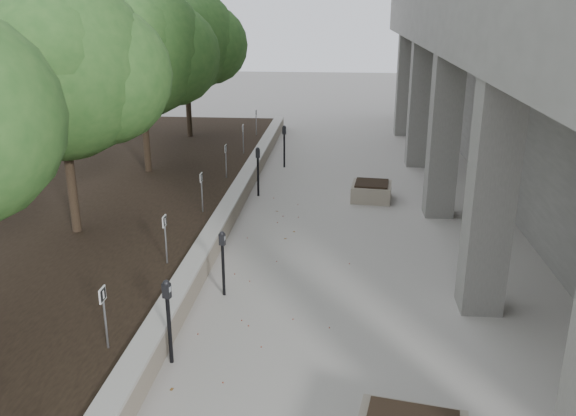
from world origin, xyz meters
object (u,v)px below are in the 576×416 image
at_px(crabapple_tree_4, 141,78).
at_px(parking_meter_5, 284,146).
at_px(parking_meter_4, 258,172).
at_px(crabapple_tree_3, 62,106).
at_px(crabapple_tree_5, 186,62).
at_px(parking_meter_3, 223,264).
at_px(planter_back, 371,191).
at_px(parking_meter_2, 169,322).

relative_size(crabapple_tree_4, parking_meter_5, 3.89).
xyz_separation_m(parking_meter_4, parking_meter_5, (0.42, 3.19, 0.00)).
bearing_deg(parking_meter_4, crabapple_tree_3, -142.02).
height_order(crabapple_tree_4, parking_meter_5, crabapple_tree_4).
height_order(crabapple_tree_5, parking_meter_3, crabapple_tree_5).
bearing_deg(crabapple_tree_3, crabapple_tree_5, 90.00).
distance_m(parking_meter_4, parking_meter_5, 3.21).
distance_m(parking_meter_5, planter_back, 4.25).
distance_m(crabapple_tree_5, parking_meter_3, 12.72).
distance_m(crabapple_tree_3, parking_meter_2, 5.84).
xyz_separation_m(crabapple_tree_3, planter_back, (6.56, 4.07, -2.87)).
bearing_deg(planter_back, crabapple_tree_3, -148.18).
distance_m(crabapple_tree_3, planter_back, 8.24).
bearing_deg(parking_meter_2, planter_back, 81.88).
relative_size(crabapple_tree_3, crabapple_tree_5, 1.00).
distance_m(crabapple_tree_5, parking_meter_4, 7.23).
distance_m(crabapple_tree_4, crabapple_tree_5, 5.00).
relative_size(crabapple_tree_5, parking_meter_2, 4.00).
bearing_deg(crabapple_tree_5, planter_back, -42.12).
height_order(crabapple_tree_4, parking_meter_2, crabapple_tree_4).
xyz_separation_m(crabapple_tree_4, crabapple_tree_5, (0.00, 5.00, 0.00)).
distance_m(crabapple_tree_5, parking_meter_2, 14.76).
relative_size(crabapple_tree_4, planter_back, 5.15).
height_order(crabapple_tree_3, parking_meter_4, crabapple_tree_3).
distance_m(crabapple_tree_4, parking_meter_2, 10.05).
bearing_deg(parking_meter_3, planter_back, 73.84).
height_order(parking_meter_3, parking_meter_5, parking_meter_5).
height_order(parking_meter_2, parking_meter_4, parking_meter_4).
distance_m(parking_meter_2, parking_meter_5, 11.49).
relative_size(parking_meter_3, planter_back, 1.19).
height_order(crabapple_tree_3, crabapple_tree_5, same).
bearing_deg(crabapple_tree_4, parking_meter_4, -14.55).
xyz_separation_m(parking_meter_2, parking_meter_4, (0.15, 8.29, 0.02)).
relative_size(crabapple_tree_3, parking_meter_4, 3.90).
bearing_deg(parking_meter_3, crabapple_tree_3, 161.74).
xyz_separation_m(crabapple_tree_3, crabapple_tree_4, (0.00, 5.00, 0.00)).
relative_size(parking_meter_2, parking_meter_5, 0.97).
distance_m(parking_meter_4, planter_back, 3.17).
xyz_separation_m(crabapple_tree_4, parking_meter_4, (3.42, -0.89, -2.42)).
distance_m(crabapple_tree_4, parking_meter_3, 8.22).
height_order(parking_meter_4, planter_back, parking_meter_4).
height_order(crabapple_tree_4, parking_meter_3, crabapple_tree_4).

